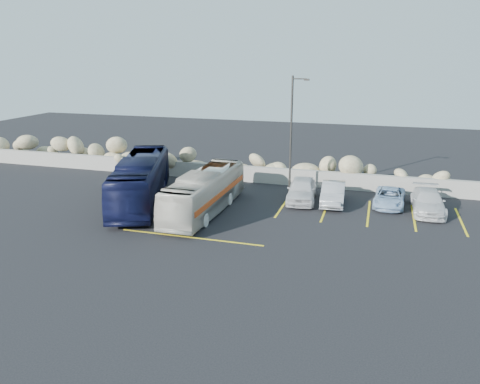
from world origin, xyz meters
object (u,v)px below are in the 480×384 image
(lamppost, at_px, (292,133))
(car_b, at_px, (333,193))
(tour_coach, at_px, (141,180))
(car_a, at_px, (302,190))
(vintage_bus, at_px, (205,192))
(car_d, at_px, (389,197))
(car_c, at_px, (428,202))

(lamppost, xyz_separation_m, car_b, (3.03, -1.21, -3.61))
(tour_coach, relative_size, car_a, 2.40)
(vintage_bus, distance_m, tour_coach, 4.69)
(tour_coach, xyz_separation_m, car_a, (9.93, 3.31, -0.74))
(car_b, bearing_deg, car_d, 6.14)
(tour_coach, distance_m, car_a, 10.50)
(lamppost, bearing_deg, vintage_bus, -129.69)
(car_c, distance_m, car_d, 2.32)
(lamppost, distance_m, vintage_bus, 7.37)
(car_b, bearing_deg, tour_coach, -167.64)
(car_b, distance_m, car_c, 5.74)
(car_a, bearing_deg, car_c, -5.15)
(vintage_bus, xyz_separation_m, car_d, (10.83, 4.54, -0.73))
(lamppost, height_order, car_a, lamppost)
(car_b, height_order, car_c, car_b)
(lamppost, xyz_separation_m, vintage_bus, (-4.29, -5.17, -3.02))
(car_b, relative_size, car_d, 1.04)
(vintage_bus, relative_size, car_d, 2.30)
(car_c, relative_size, car_d, 1.13)
(lamppost, bearing_deg, car_d, -5.52)
(car_b, bearing_deg, lamppost, 155.13)
(car_b, xyz_separation_m, car_c, (5.74, -0.02, -0.03))
(car_a, bearing_deg, car_d, 0.94)
(car_c, bearing_deg, car_a, 178.86)
(car_c, bearing_deg, car_d, 164.09)
(car_d, bearing_deg, lamppost, 178.18)
(vintage_bus, xyz_separation_m, tour_coach, (-4.64, 0.64, 0.22))
(tour_coach, bearing_deg, car_d, -5.37)
(car_d, bearing_deg, tour_coach, -162.15)
(vintage_bus, height_order, car_c, vintage_bus)
(car_b, distance_m, car_d, 3.55)
(vintage_bus, relative_size, car_a, 2.04)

